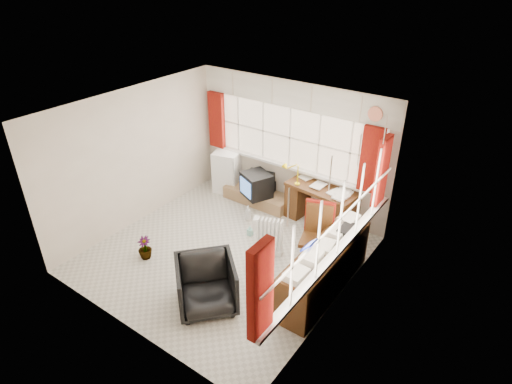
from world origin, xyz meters
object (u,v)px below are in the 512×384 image
Objects in this scene: tv_bench at (258,197)px; crt_tv at (256,185)px; desk_lamp at (298,170)px; office_chair at (206,285)px; task_chair at (317,234)px; desk at (322,203)px; radiator at (270,239)px; mini_fridge at (228,171)px; credenza at (325,268)px.

tv_bench is 0.40m from crt_tv.
desk_lamp is 0.50× the size of office_chair.
tv_bench is at bearing 150.52° from task_chair.
desk is 0.77m from desk_lamp.
task_chair reaches higher than desk.
task_chair is 1.67× the size of crt_tv.
crt_tv is at bearing -64.23° from tv_bench.
tv_bench is (-0.94, 0.09, -0.90)m from desk_lamp.
office_chair is 1.26× the size of radiator.
desk is 1.28m from task_chair.
radiator is 0.97× the size of crt_tv.
task_chair is 2.05m from crt_tv.
office_chair is 3.01m from tv_bench.
tv_bench is at bearing -5.55° from mini_fridge.
office_chair is 0.41× the size of credenza.
crt_tv is at bearing 148.13° from credenza.
desk_lamp is 1.03m from crt_tv.
task_chair is 1.36× the size of office_chair.
task_chair is 0.80× the size of tv_bench.
desk is 1.33m from crt_tv.
mini_fridge is (-1.95, 1.32, 0.17)m from radiator.
credenza is 2.75m from tv_bench.
crt_tv is (-1.05, 1.10, 0.22)m from radiator.
desk is at bearing 114.12° from task_chair.
radiator reaches higher than tv_bench.
tv_bench is (-1.13, 1.24, -0.14)m from radiator.
mini_fridge is (-1.92, 2.87, 0.06)m from office_chair.
desk_lamp is at bearing 134.05° from task_chair.
credenza is at bearing -33.71° from tv_bench.
office_chair is (-0.80, -1.72, -0.22)m from task_chair.
credenza is (0.38, -0.45, -0.20)m from task_chair.
desk is at bearing 0.00° from mini_fridge.
desk is 3.31× the size of desk_lamp.
mini_fridge is at bearing 145.79° from radiator.
desk reaches higher than crt_tv.
radiator is (0.18, -1.16, -0.76)m from desk_lamp.
desk is 2.01× the size of crt_tv.
office_chair is at bearing -68.53° from tv_bench.
credenza reaches higher than crt_tv.
desk_lamp is 1.40m from radiator.
mini_fridge reaches higher than radiator.
task_chair is at bearing -65.88° from desk.
desk_lamp reaches higher than radiator.
crt_tv is 0.77× the size of mini_fridge.
office_chair is at bearing -115.00° from task_chair.
office_chair is 1.74m from credenza.
credenza reaches higher than desk.
task_chair reaches higher than credenza.
credenza is at bearing -1.00° from office_chair.
office_chair is 2.84m from crt_tv.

